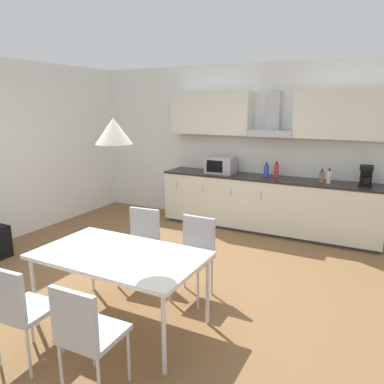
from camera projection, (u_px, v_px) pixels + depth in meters
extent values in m
cube|color=brown|center=(149.00, 280.00, 4.51)|extent=(8.04, 8.12, 0.02)
cube|color=white|center=(235.00, 145.00, 6.58)|extent=(6.44, 0.10, 2.72)
cube|color=#333333|center=(265.00, 229.00, 6.26)|extent=(3.40, 0.56, 0.05)
cube|color=silver|center=(266.00, 204.00, 6.16)|extent=(3.54, 0.60, 0.82)
cube|color=#282321|center=(267.00, 178.00, 6.06)|extent=(3.56, 0.62, 0.03)
cube|color=silver|center=(177.00, 186.00, 6.52)|extent=(0.01, 0.01, 0.14)
cube|color=silver|center=(203.00, 189.00, 6.29)|extent=(0.01, 0.01, 0.14)
cube|color=silver|center=(231.00, 192.00, 6.07)|extent=(0.01, 0.01, 0.14)
cube|color=silver|center=(261.00, 195.00, 5.84)|extent=(0.01, 0.01, 0.14)
cube|color=silver|center=(273.00, 157.00, 6.24)|extent=(3.54, 0.02, 0.59)
cube|color=silver|center=(212.00, 113.00, 6.42)|extent=(1.41, 0.34, 0.71)
cube|color=silver|center=(344.00, 115.00, 5.46)|extent=(1.41, 0.34, 0.71)
cube|color=#B7BABF|center=(271.00, 133.00, 5.99)|extent=(0.72, 0.40, 0.10)
cube|color=#B7BABF|center=(274.00, 112.00, 6.01)|extent=(0.20, 0.16, 0.66)
cube|color=#ADADB2|center=(221.00, 165.00, 6.40)|extent=(0.48, 0.34, 0.28)
cube|color=black|center=(214.00, 166.00, 6.26)|extent=(0.29, 0.01, 0.20)
cube|color=black|center=(365.00, 185.00, 5.40)|extent=(0.18, 0.18, 0.02)
cylinder|color=black|center=(365.00, 181.00, 5.38)|extent=(0.12, 0.12, 0.12)
cube|color=black|center=(366.00, 175.00, 5.42)|extent=(0.16, 0.08, 0.30)
cube|color=black|center=(367.00, 168.00, 5.34)|extent=(0.18, 0.16, 0.06)
cylinder|color=white|center=(329.00, 177.00, 5.57)|extent=(0.06, 0.06, 0.19)
cylinder|color=black|center=(330.00, 170.00, 5.55)|extent=(0.03, 0.03, 0.04)
cylinder|color=blue|center=(266.00, 171.00, 6.09)|extent=(0.08, 0.08, 0.19)
cylinder|color=black|center=(267.00, 164.00, 6.06)|extent=(0.03, 0.03, 0.04)
cylinder|color=red|center=(276.00, 171.00, 6.01)|extent=(0.07, 0.07, 0.21)
cylinder|color=black|center=(277.00, 163.00, 5.98)|extent=(0.03, 0.03, 0.05)
cylinder|color=brown|center=(322.00, 177.00, 5.62)|extent=(0.07, 0.07, 0.17)
cylinder|color=black|center=(322.00, 170.00, 5.60)|extent=(0.03, 0.03, 0.04)
cube|color=silver|center=(119.00, 255.00, 3.43)|extent=(1.55, 0.90, 0.04)
cylinder|color=silver|center=(34.00, 292.00, 3.49)|extent=(0.04, 0.04, 0.69)
cylinder|color=silver|center=(164.00, 334.00, 2.85)|extent=(0.04, 0.04, 0.69)
cylinder|color=silver|center=(92.00, 262.00, 4.17)|extent=(0.04, 0.04, 0.69)
cylinder|color=silver|center=(208.00, 290.00, 3.53)|extent=(0.04, 0.04, 0.69)
cube|color=#B2B2B7|center=(94.00, 334.00, 2.68)|extent=(0.41, 0.41, 0.04)
cube|color=#B2B2B7|center=(74.00, 319.00, 2.47)|extent=(0.38, 0.05, 0.40)
cylinder|color=silver|center=(93.00, 343.00, 2.95)|extent=(0.02, 0.02, 0.43)
cylinder|color=silver|center=(129.00, 355.00, 2.81)|extent=(0.02, 0.02, 0.43)
cylinder|color=silver|center=(61.00, 370.00, 2.66)|extent=(0.02, 0.02, 0.43)
cube|color=#B2B2B7|center=(191.00, 259.00, 3.98)|extent=(0.40, 0.40, 0.04)
cube|color=#B2B2B7|center=(199.00, 234.00, 4.08)|extent=(0.38, 0.04, 0.40)
cylinder|color=silver|center=(198.00, 289.00, 3.81)|extent=(0.02, 0.02, 0.43)
cylinder|color=silver|center=(169.00, 282.00, 3.96)|extent=(0.02, 0.02, 0.43)
cylinder|color=silver|center=(212.00, 276.00, 4.10)|extent=(0.02, 0.02, 0.43)
cylinder|color=silver|center=(185.00, 270.00, 4.25)|extent=(0.02, 0.02, 0.43)
cube|color=#B2B2B7|center=(137.00, 248.00, 4.29)|extent=(0.43, 0.43, 0.04)
cube|color=#B2B2B7|center=(145.00, 225.00, 4.40)|extent=(0.38, 0.07, 0.40)
cylinder|color=silver|center=(144.00, 275.00, 4.13)|extent=(0.02, 0.02, 0.43)
cylinder|color=silver|center=(118.00, 270.00, 4.25)|extent=(0.02, 0.02, 0.43)
cylinder|color=silver|center=(158.00, 263.00, 4.43)|extent=(0.02, 0.02, 0.43)
cylinder|color=silver|center=(133.00, 259.00, 4.56)|extent=(0.02, 0.02, 0.43)
cube|color=#B2B2B7|center=(27.00, 310.00, 2.99)|extent=(0.42, 0.42, 0.04)
cube|color=#B2B2B7|center=(5.00, 295.00, 2.78)|extent=(0.38, 0.06, 0.40)
cylinder|color=silver|center=(31.00, 320.00, 3.26)|extent=(0.02, 0.02, 0.43)
cylinder|color=silver|center=(61.00, 329.00, 3.13)|extent=(0.02, 0.02, 0.43)
cylinder|color=silver|center=(29.00, 354.00, 2.83)|extent=(0.02, 0.02, 0.43)
cone|color=silver|center=(114.00, 131.00, 3.17)|extent=(0.32, 0.32, 0.22)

